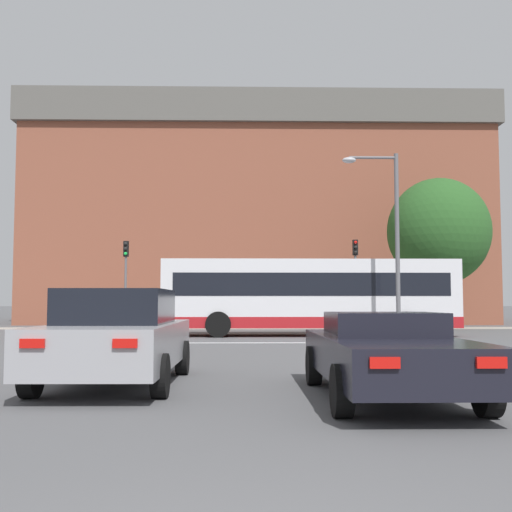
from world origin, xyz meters
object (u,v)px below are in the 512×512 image
(traffic_light_far_right, at_px, (356,269))
(car_roadster_right, at_px, (386,353))
(street_lamp_junction, at_px, (387,225))
(car_saloon_left, at_px, (118,337))
(traffic_light_far_left, at_px, (126,270))
(pedestrian_waiting, at_px, (432,310))
(bus_crossing_lead, at_px, (309,295))

(traffic_light_far_right, bearing_deg, car_roadster_right, -99.09)
(car_roadster_right, bearing_deg, street_lamp_junction, 77.02)
(car_saloon_left, xyz_separation_m, car_roadster_right, (4.13, -1.56, -0.16))
(car_saloon_left, distance_m, traffic_light_far_right, 23.52)
(traffic_light_far_left, distance_m, pedestrian_waiting, 16.15)
(car_saloon_left, distance_m, traffic_light_far_left, 22.46)
(bus_crossing_lead, height_order, traffic_light_far_right, traffic_light_far_right)
(car_roadster_right, relative_size, traffic_light_far_right, 1.08)
(car_saloon_left, distance_m, bus_crossing_lead, 16.08)
(bus_crossing_lead, height_order, traffic_light_far_left, traffic_light_far_left)
(car_roadster_right, xyz_separation_m, bus_crossing_lead, (0.67, 16.89, 1.00))
(street_lamp_junction, distance_m, pedestrian_waiting, 12.10)
(bus_crossing_lead, xyz_separation_m, street_lamp_junction, (2.58, -2.91, 2.55))
(traffic_light_far_right, xyz_separation_m, traffic_light_far_left, (-11.78, -0.02, -0.06))
(traffic_light_far_right, distance_m, traffic_light_far_left, 11.78)
(traffic_light_far_right, distance_m, pedestrian_waiting, 4.82)
(car_saloon_left, bearing_deg, car_roadster_right, -19.97)
(car_saloon_left, bearing_deg, traffic_light_far_right, 70.97)
(street_lamp_junction, xyz_separation_m, pedestrian_waiting, (4.73, 10.64, -3.26))
(traffic_light_far_right, height_order, street_lamp_junction, street_lamp_junction)
(car_saloon_left, bearing_deg, street_lamp_junction, 59.99)
(bus_crossing_lead, relative_size, traffic_light_far_right, 2.58)
(car_saloon_left, bearing_deg, pedestrian_waiting, 63.00)
(traffic_light_far_left, bearing_deg, car_roadster_right, -71.24)
(bus_crossing_lead, bearing_deg, street_lamp_junction, -138.41)
(traffic_light_far_right, bearing_deg, street_lamp_junction, -93.13)
(car_roadster_right, xyz_separation_m, traffic_light_far_right, (3.78, 23.59, 2.41))
(bus_crossing_lead, distance_m, traffic_light_far_right, 7.53)
(car_roadster_right, bearing_deg, traffic_light_far_right, 81.02)
(car_saloon_left, distance_m, car_roadster_right, 4.42)
(car_saloon_left, relative_size, bus_crossing_lead, 0.41)
(car_roadster_right, relative_size, street_lamp_junction, 0.72)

